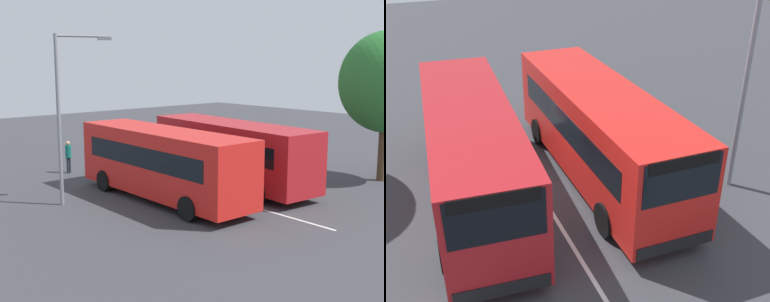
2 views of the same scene
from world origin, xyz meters
The scene contains 5 objects.
ground_plane centered at (0.00, 0.00, 0.00)m, with size 72.09×72.09×0.00m, color #38383D.
bus_far_left centered at (-0.21, -1.90, 1.71)m, with size 9.75×3.16×3.10m.
bus_center_left centered at (-0.07, 2.18, 1.71)m, with size 9.63×2.67×3.10m.
street_lamp centered at (2.01, 5.67, 4.12)m, with size 0.93×2.26×7.11m.
lane_stripe_outer_left centered at (0.00, 0.00, 0.00)m, with size 15.03×0.12×0.01m, color silver.
Camera 2 is at (12.48, -3.80, 8.17)m, focal length 44.35 mm.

